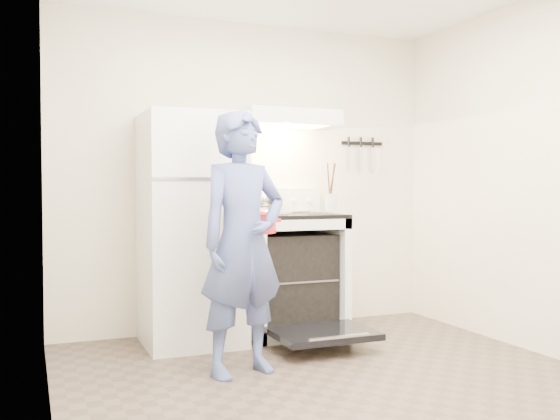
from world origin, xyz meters
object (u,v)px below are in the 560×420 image
Objects in this scene: refrigerator at (191,229)px; person at (243,243)px; dutch_oven at (256,224)px; stove_body at (290,275)px; tea_kettle at (264,198)px.

person is at bearing -82.60° from refrigerator.
refrigerator reaches higher than dutch_oven.
stove_body is 0.88m from dutch_oven.
refrigerator is 1.85× the size of stove_body.
dutch_oven is at bearing -60.02° from refrigerator.
refrigerator is 6.67× the size of tea_kettle.
stove_body is 0.56× the size of person.
refrigerator is 4.91× the size of dutch_oven.
stove_body is (0.81, 0.02, -0.39)m from refrigerator.
tea_kettle is 0.16× the size of person.
dutch_oven is (0.31, -0.55, 0.06)m from refrigerator.
tea_kettle is 0.88m from dutch_oven.
refrigerator is at bearing 83.14° from person.
refrigerator reaches higher than person.
refrigerator is at bearing -159.85° from tea_kettle.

